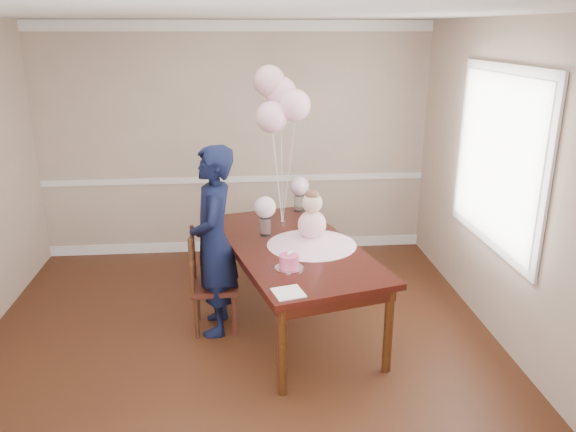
{
  "coord_description": "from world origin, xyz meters",
  "views": [
    {
      "loc": [
        0.03,
        -3.99,
        2.6
      ],
      "look_at": [
        0.45,
        0.62,
        1.05
      ],
      "focal_mm": 35.0,
      "sensor_mm": 36.0,
      "label": 1
    }
  ],
  "objects_px": {
    "birthday_cake": "(289,261)",
    "dining_chair_seat": "(215,286)",
    "dining_table_top": "(293,247)",
    "woman": "(214,242)"
  },
  "relations": [
    {
      "from": "birthday_cake",
      "to": "woman",
      "type": "height_order",
      "value": "woman"
    },
    {
      "from": "birthday_cake",
      "to": "dining_chair_seat",
      "type": "xyz_separation_m",
      "value": [
        -0.62,
        0.5,
        -0.43
      ]
    },
    {
      "from": "woman",
      "to": "dining_table_top",
      "type": "bearing_deg",
      "value": 92.63
    },
    {
      "from": "dining_table_top",
      "to": "dining_chair_seat",
      "type": "distance_m",
      "value": 0.78
    },
    {
      "from": "dining_chair_seat",
      "to": "woman",
      "type": "xyz_separation_m",
      "value": [
        0.01,
        -0.02,
        0.43
      ]
    },
    {
      "from": "dining_chair_seat",
      "to": "woman",
      "type": "bearing_deg",
      "value": -55.87
    },
    {
      "from": "birthday_cake",
      "to": "dining_chair_seat",
      "type": "distance_m",
      "value": 0.91
    },
    {
      "from": "birthday_cake",
      "to": "dining_table_top",
      "type": "bearing_deg",
      "value": 80.74
    },
    {
      "from": "dining_table_top",
      "to": "woman",
      "type": "distance_m",
      "value": 0.7
    },
    {
      "from": "dining_chair_seat",
      "to": "birthday_cake",
      "type": "bearing_deg",
      "value": -40.25
    }
  ]
}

